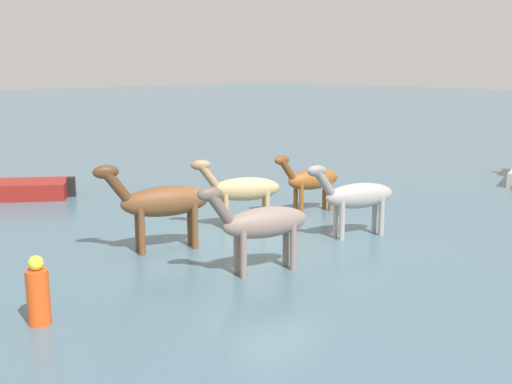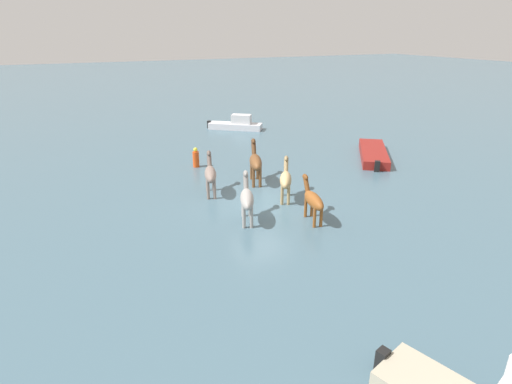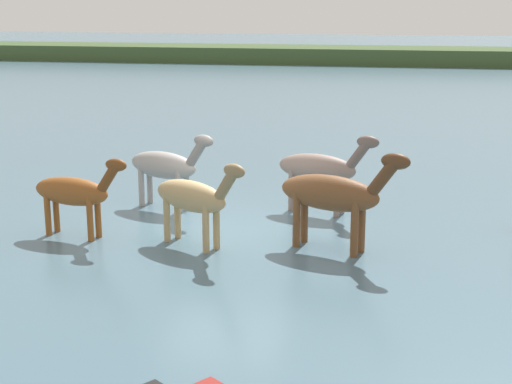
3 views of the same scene
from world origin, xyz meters
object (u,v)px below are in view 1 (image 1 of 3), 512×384
Objects in this scene: horse_rear_stallion at (311,180)px; buoy_channel_marker at (38,294)px; horse_dark_mare at (242,189)px; horse_mid_herd at (356,196)px; horse_chestnut_trailing at (262,223)px; horse_gray_outer at (162,202)px.

buoy_channel_marker is at bearing 24.89° from horse_rear_stallion.
horse_dark_mare is at bearing 8.71° from horse_rear_stallion.
horse_rear_stallion is at bearing -166.46° from buoy_channel_marker.
horse_mid_herd is at bearing 147.77° from horse_dark_mare.
horse_mid_herd is 0.97× the size of horse_chestnut_trailing.
horse_mid_herd is 1.06× the size of horse_dark_mare.
horse_gray_outer is at bearing -61.20° from horse_chestnut_trailing.
buoy_channel_marker is at bearing 48.84° from horse_dark_mare.
horse_dark_mare is 2.67m from horse_gray_outer.
horse_rear_stallion is at bearing -158.51° from horse_gray_outer.
horse_mid_herd is 3.49m from horse_chestnut_trailing.
horse_rear_stallion is at bearing -93.43° from horse_mid_herd.
horse_chestnut_trailing reaches higher than horse_mid_herd.
horse_chestnut_trailing is at bearing 171.84° from buoy_channel_marker.
horse_rear_stallion is at bearing -132.03° from horse_chestnut_trailing.
horse_dark_mare is (1.37, -2.55, -0.02)m from horse_mid_herd.
horse_dark_mare is 1.90× the size of buoy_channel_marker.
horse_mid_herd is at bearing 170.27° from horse_gray_outer.
horse_chestnut_trailing is 2.67m from horse_gray_outer.
horse_rear_stallion is 0.85× the size of horse_gray_outer.
horse_dark_mare reaches higher than horse_rear_stallion.
horse_mid_herd is at bearing 76.57° from horse_rear_stallion.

